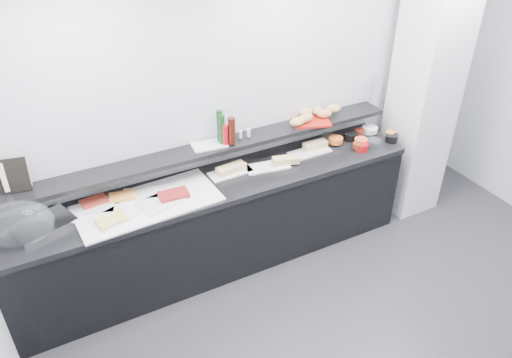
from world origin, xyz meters
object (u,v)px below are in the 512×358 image
cloche_base (43,225)px  framed_print (13,176)px  carafe (376,91)px  condiment_tray (209,145)px  bread_tray (311,122)px  sandwich_plate_mid (267,167)px

cloche_base → framed_print: 0.42m
cloche_base → carafe: bearing=-16.6°
condiment_tray → bread_tray: size_ratio=0.85×
bread_tray → sandwich_plate_mid: bearing=-144.4°
cloche_base → framed_print: size_ratio=1.63×
condiment_tray → carafe: 1.77m
framed_print → carafe: (3.28, -0.04, 0.02)m
cloche_base → carafe: 3.21m
sandwich_plate_mid → bread_tray: 0.61m
sandwich_plate_mid → carafe: carafe is taller
bread_tray → carafe: 0.78m
framed_print → condiment_tray: 1.52m
condiment_tray → bread_tray: bread_tray is taller
carafe → bread_tray: bearing=-177.3°
sandwich_plate_mid → framed_print: bearing=-177.1°
condiment_tray → bread_tray: 1.00m
bread_tray → framed_print: bearing=-161.9°
cloche_base → condiment_tray: condiment_tray is taller
carafe → cloche_base: bearing=-177.2°
condiment_tray → carafe: bearing=5.9°
cloche_base → sandwich_plate_mid: cloche_base is taller
framed_print → bread_tray: framed_print is taller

